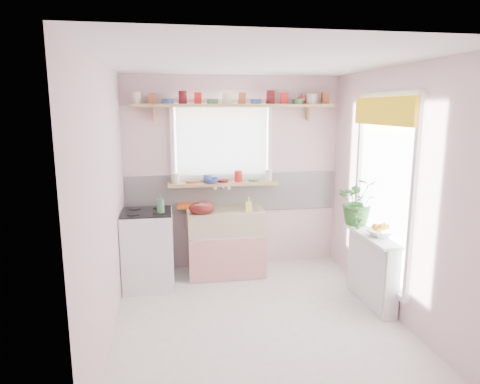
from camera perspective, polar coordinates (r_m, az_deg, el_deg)
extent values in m
plane|color=white|center=(4.48, 2.37, -16.71)|extent=(3.20, 3.20, 0.00)
plane|color=white|center=(3.98, 2.68, 17.02)|extent=(3.20, 3.20, 0.00)
plane|color=beige|center=(5.60, -0.92, 2.50)|extent=(2.80, 0.00, 2.80)
plane|color=beige|center=(2.56, 10.11, -8.22)|extent=(2.80, 0.00, 2.80)
plane|color=beige|center=(4.00, -17.50, -1.52)|extent=(0.00, 3.20, 3.20)
plane|color=beige|center=(4.55, 20.03, -0.20)|extent=(0.00, 3.20, 3.20)
cube|color=white|center=(5.63, -0.89, -0.04)|extent=(2.74, 0.03, 0.50)
cube|color=pink|center=(5.67, -0.88, -2.03)|extent=(2.74, 0.02, 0.12)
cube|color=white|center=(5.53, -2.47, 6.56)|extent=(1.20, 0.01, 1.00)
cube|color=white|center=(5.46, -2.39, 6.50)|extent=(1.15, 0.02, 0.95)
cube|color=white|center=(4.72, 18.79, 0.27)|extent=(0.01, 1.10, 1.90)
cube|color=yellow|center=(4.60, 18.48, 10.19)|extent=(0.03, 1.20, 0.28)
cube|color=white|center=(5.52, -1.97, -8.06)|extent=(0.85, 0.55, 0.55)
cube|color=#DC4240|center=(5.26, -1.55, -9.05)|extent=(0.95, 0.02, 0.53)
cube|color=beige|center=(5.40, -2.00, -3.80)|extent=(0.95, 0.55, 0.30)
cylinder|color=silver|center=(5.55, -2.37, 0.85)|extent=(0.03, 0.22, 0.03)
cube|color=white|center=(5.19, -12.14, -7.54)|extent=(0.58, 0.58, 0.90)
cube|color=black|center=(5.07, -12.35, -2.65)|extent=(0.56, 0.56, 0.02)
cylinder|color=black|center=(4.94, -14.05, -2.92)|extent=(0.14, 0.14, 0.01)
cylinder|color=black|center=(4.92, -10.80, -2.82)|extent=(0.14, 0.14, 0.01)
cylinder|color=black|center=(5.21, -13.82, -2.18)|extent=(0.14, 0.14, 0.01)
cylinder|color=black|center=(5.20, -10.74, -2.08)|extent=(0.14, 0.14, 0.01)
cube|color=white|center=(4.91, 17.15, -9.85)|extent=(0.15, 0.90, 0.75)
cube|color=white|center=(4.77, 17.09, -5.56)|extent=(0.22, 0.95, 0.03)
cube|color=tan|center=(5.48, -2.28, 1.14)|extent=(1.40, 0.22, 0.04)
cube|color=tan|center=(5.41, -0.74, 11.45)|extent=(2.52, 0.24, 0.04)
cylinder|color=silver|center=(5.35, -13.61, 12.01)|extent=(0.11, 0.11, 0.12)
cylinder|color=#A55133|center=(5.34, -11.62, 12.09)|extent=(0.11, 0.11, 0.12)
cylinder|color=#3359A5|center=(5.34, -9.62, 11.84)|extent=(0.11, 0.11, 0.06)
cylinder|color=#590F14|center=(5.35, -7.64, 12.22)|extent=(0.11, 0.11, 0.12)
cylinder|color=red|center=(5.36, -5.66, 12.26)|extent=(0.11, 0.11, 0.12)
cylinder|color=#3F7F4C|center=(5.37, -3.67, 11.96)|extent=(0.11, 0.11, 0.06)
cylinder|color=silver|center=(5.39, -1.72, 12.30)|extent=(0.11, 0.11, 0.12)
cylinder|color=#A55133|center=(5.42, 0.23, 12.30)|extent=(0.11, 0.11, 0.12)
cylinder|color=#3359A5|center=(5.45, 2.15, 11.97)|extent=(0.11, 0.11, 0.06)
cylinder|color=#590F14|center=(5.50, 4.05, 12.25)|extent=(0.11, 0.11, 0.12)
cylinder|color=red|center=(5.54, 5.92, 12.21)|extent=(0.11, 0.11, 0.12)
cylinder|color=#3F7F4C|center=(5.59, 7.74, 11.85)|extent=(0.11, 0.11, 0.06)
cylinder|color=silver|center=(5.65, 9.55, 12.10)|extent=(0.11, 0.11, 0.12)
cylinder|color=#A55133|center=(5.71, 11.31, 12.03)|extent=(0.11, 0.11, 0.12)
cylinder|color=silver|center=(5.42, -8.80, 1.77)|extent=(0.11, 0.11, 0.12)
cylinder|color=#A55133|center=(5.43, -6.62, 1.83)|extent=(0.11, 0.11, 0.12)
cylinder|color=#3359A5|center=(5.45, -4.44, 1.59)|extent=(0.11, 0.11, 0.06)
cylinder|color=#590F14|center=(5.46, -2.29, 1.96)|extent=(0.11, 0.11, 0.12)
cylinder|color=red|center=(5.49, -0.15, 2.02)|extent=(0.11, 0.11, 0.12)
cylinder|color=#3F7F4C|center=(5.54, 1.97, 1.77)|extent=(0.11, 0.11, 0.06)
cylinder|color=silver|center=(5.58, 4.05, 2.13)|extent=(0.11, 0.11, 0.12)
cube|color=#FC5F16|center=(5.52, -6.15, -1.70)|extent=(0.43, 0.34, 0.04)
ellipsoid|color=#5B110F|center=(5.12, -5.13, -2.12)|extent=(0.38, 0.38, 0.14)
imported|color=#2D6327|center=(5.06, 15.53, -1.14)|extent=(0.59, 0.55, 0.55)
imported|color=silver|center=(4.72, 18.22, -5.19)|extent=(0.31, 0.31, 0.07)
imported|color=#376628|center=(4.90, 15.44, -3.69)|extent=(0.12, 0.10, 0.19)
imported|color=#E4EB68|center=(5.19, 1.17, -1.67)|extent=(0.09, 0.09, 0.18)
imported|color=white|center=(5.50, -4.71, 1.84)|extent=(0.14, 0.14, 0.09)
imported|color=#3148A1|center=(5.39, -3.92, 1.52)|extent=(0.24, 0.24, 0.06)
imported|color=#98392E|center=(5.67, 8.21, 12.22)|extent=(0.17, 0.17, 0.14)
imported|color=#3C7949|center=(4.90, -10.55, -1.55)|extent=(0.10, 0.10, 0.23)
sphere|color=orange|center=(4.70, 18.26, -4.51)|extent=(0.08, 0.08, 0.08)
sphere|color=orange|center=(4.76, 18.74, -4.37)|extent=(0.08, 0.08, 0.08)
sphere|color=orange|center=(4.70, 17.61, -4.49)|extent=(0.08, 0.08, 0.08)
cylinder|color=gold|center=(4.67, 18.77, -4.54)|extent=(0.18, 0.04, 0.10)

